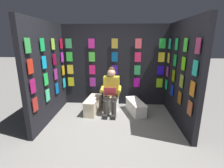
{
  "coord_description": "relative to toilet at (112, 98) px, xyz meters",
  "views": [
    {
      "loc": [
        -0.19,
        2.62,
        1.85
      ],
      "look_at": [
        0.02,
        -1.09,
        0.85
      ],
      "focal_mm": 26.32,
      "sensor_mm": 36.0,
      "label": 1
    }
  ],
  "objects": [
    {
      "name": "comic_longbox_far",
      "position": [
        -0.63,
        0.24,
        -0.16
      ],
      "size": [
        0.52,
        0.86,
        0.33
      ],
      "rotation": [
        0.0,
        0.0,
        0.28
      ],
      "color": "white",
      "rests_on": "ground"
    },
    {
      "name": "ground_plane",
      "position": [
        -0.06,
        1.61,
        -0.33
      ],
      "size": [
        30.0,
        30.0,
        0.0
      ],
      "primitive_type": "plane",
      "color": "gray"
    },
    {
      "name": "toilet",
      "position": [
        0.0,
        0.0,
        0.0
      ],
      "size": [
        0.41,
        0.56,
        0.77
      ],
      "rotation": [
        0.0,
        0.0,
        -0.05
      ],
      "color": "white",
      "rests_on": "ground"
    },
    {
      "name": "person_reading",
      "position": [
        0.01,
        0.23,
        0.27
      ],
      "size": [
        0.54,
        0.7,
        1.19
      ],
      "rotation": [
        0.0,
        0.0,
        -0.05
      ],
      "color": "gold",
      "rests_on": "ground"
    },
    {
      "name": "display_wall_back",
      "position": [
        -0.06,
        -0.43,
        0.81
      ],
      "size": [
        3.02,
        0.14,
        2.27
      ],
      "color": "black",
      "rests_on": "ground"
    },
    {
      "name": "comic_longbox_near",
      "position": [
        0.49,
        0.25,
        -0.13
      ],
      "size": [
        0.38,
        0.81,
        0.39
      ],
      "rotation": [
        0.0,
        0.0,
        -0.11
      ],
      "color": "beige",
      "rests_on": "ground"
    },
    {
      "name": "display_wall_right",
      "position": [
        1.45,
        0.61,
        0.81
      ],
      "size": [
        0.14,
        1.99,
        2.27
      ],
      "color": "black",
      "rests_on": "ground"
    },
    {
      "name": "display_wall_left",
      "position": [
        -1.57,
        0.61,
        0.81
      ],
      "size": [
        0.14,
        1.99,
        2.27
      ],
      "color": "black",
      "rests_on": "ground"
    }
  ]
}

